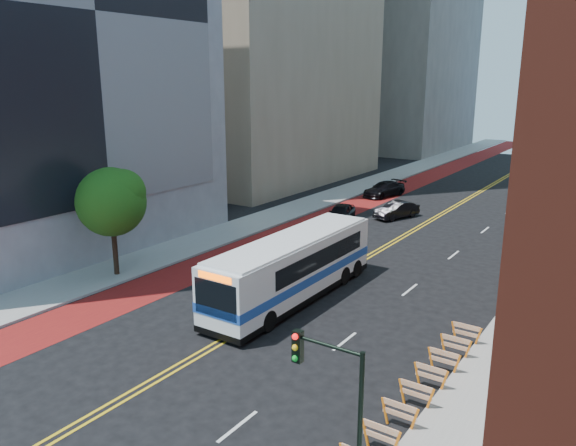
% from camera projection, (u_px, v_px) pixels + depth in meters
% --- Properties ---
extents(ground, '(160.00, 160.00, 0.00)m').
position_uv_depth(ground, '(180.00, 366.00, 24.14)').
color(ground, black).
rests_on(ground, ground).
extents(sidewalk_left, '(4.00, 140.00, 0.15)m').
position_uv_depth(sidewalk_left, '(310.00, 204.00, 54.70)').
color(sidewalk_left, gray).
rests_on(sidewalk_left, ground).
extents(bus_lane_paint, '(3.60, 140.00, 0.01)m').
position_uv_depth(bus_lane_paint, '(345.00, 210.00, 52.62)').
color(bus_lane_paint, maroon).
rests_on(bus_lane_paint, ground).
extents(center_line_inner, '(0.14, 140.00, 0.01)m').
position_uv_depth(center_line_inner, '(426.00, 222.00, 48.34)').
color(center_line_inner, gold).
rests_on(center_line_inner, ground).
extents(center_line_outer, '(0.14, 140.00, 0.01)m').
position_uv_depth(center_line_outer, '(430.00, 222.00, 48.15)').
color(center_line_outer, gold).
rests_on(center_line_outer, ground).
extents(lane_dashes, '(0.14, 98.20, 0.01)m').
position_uv_depth(lane_dashes, '(509.00, 211.00, 52.08)').
color(lane_dashes, silver).
rests_on(lane_dashes, ground).
extents(grey_building_left, '(14.10, 24.00, 30.00)m').
position_uv_depth(grey_building_left, '(30.00, 32.00, 38.09)').
color(grey_building_left, gray).
rests_on(grey_building_left, ground).
extents(construction_barriers, '(1.42, 10.91, 1.00)m').
position_uv_depth(construction_barriers, '(424.00, 382.00, 21.54)').
color(construction_barriers, orange).
rests_on(construction_barriers, ground).
extents(street_tree, '(4.20, 4.20, 6.70)m').
position_uv_depth(street_tree, '(112.00, 199.00, 33.83)').
color(street_tree, black).
rests_on(street_tree, sidewalk_left).
extents(traffic_signal, '(2.21, 0.34, 5.07)m').
position_uv_depth(traffic_signal, '(332.00, 391.00, 15.30)').
color(traffic_signal, black).
rests_on(traffic_signal, sidewalk_right).
extents(transit_bus, '(2.92, 13.02, 3.58)m').
position_uv_depth(transit_bus, '(294.00, 266.00, 31.12)').
color(transit_bus, white).
rests_on(transit_bus, ground).
extents(car_a, '(2.83, 4.80, 1.53)m').
position_uv_depth(car_a, '(341.00, 213.00, 48.10)').
color(car_a, black).
rests_on(car_a, ground).
extents(car_b, '(2.94, 4.70, 1.46)m').
position_uv_depth(car_b, '(397.00, 210.00, 49.41)').
color(car_b, black).
rests_on(car_b, ground).
extents(car_c, '(3.35, 5.62, 1.52)m').
position_uv_depth(car_c, '(384.00, 189.00, 58.44)').
color(car_c, black).
rests_on(car_c, ground).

